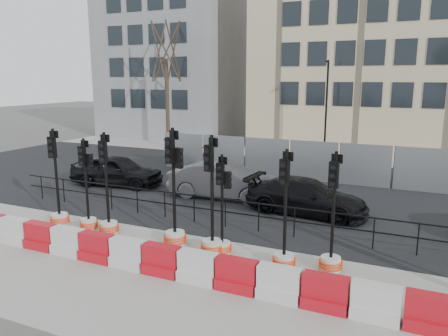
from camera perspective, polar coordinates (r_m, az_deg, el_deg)
The scene contains 22 objects.
ground at distance 14.02m, azimuth -1.86°, elevation -9.21°, with size 120.00×120.00×0.00m, color #51514C.
sidewalk_near at distance 11.62m, azimuth -8.59°, elevation -13.92°, with size 40.00×6.00×0.02m, color gray.
road at distance 20.24m, azimuth 6.92°, elevation -2.61°, with size 40.00×14.00×0.03m, color black.
sidewalk_far at distance 28.77m, azimuth 12.33°, elevation 1.50°, with size 40.00×4.00×0.02m, color gray.
building_grey at distance 39.15m, azimuth -6.29°, elevation 14.65°, with size 11.00×9.06×14.00m.
building_cream at distance 34.16m, azimuth 18.71°, elevation 17.91°, with size 15.00×10.06×18.00m.
kerb_railing at distance 14.82m, azimuth 0.17°, elevation -5.22°, with size 18.00×0.04×1.00m.
heras_fencing at distance 22.65m, azimuth 10.51°, elevation 0.48°, with size 14.33×1.72×2.00m.
lamp_post_far at distance 27.29m, azimuth 13.20°, elevation 7.72°, with size 0.12×0.56×6.00m.
tree_bare_far at distance 32.03m, azimuth -7.58°, elevation 14.63°, with size 2.00×2.00×9.00m.
barrier_row at distance 11.62m, azimuth -8.10°, elevation -11.96°, with size 13.60×0.50×0.80m.
traffic_signal_a at distance 16.05m, azimuth -20.80°, elevation -4.65°, with size 0.66×0.66×3.36m.
traffic_signal_b at distance 15.26m, azimuth -17.35°, elevation -5.07°, with size 0.61×0.61×3.09m.
traffic_signal_c at distance 14.68m, azimuth -14.90°, elevation -5.79°, with size 0.66×0.66×3.34m.
traffic_signal_d at distance 13.28m, azimuth -6.47°, elevation -6.57°, with size 0.71×0.71×3.60m.
traffic_signal_e at distance 12.61m, azimuth -1.59°, elevation -8.18°, with size 0.68×0.68×3.48m.
traffic_signal_f at distance 12.65m, azimuth -0.24°, elevation -8.21°, with size 0.58×0.58×2.92m.
traffic_signal_g at distance 11.85m, azimuth 7.85°, elevation -9.89°, with size 0.64×0.64×3.24m.
traffic_signal_h at distance 11.93m, azimuth 13.83°, elevation -10.02°, with size 0.63×0.63×3.21m.
car_a at distance 21.03m, azimuth -13.82°, elevation -0.32°, with size 4.50×2.35×1.46m, color black.
car_b at distance 18.37m, azimuth -0.02°, elevation -1.60°, with size 4.75×1.99×1.53m, color #57565C.
car_c at distance 16.54m, azimuth 10.70°, elevation -3.70°, with size 4.67×2.19×1.32m, color black.
Camera 1 is at (5.80, -11.73, 5.03)m, focal length 35.00 mm.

